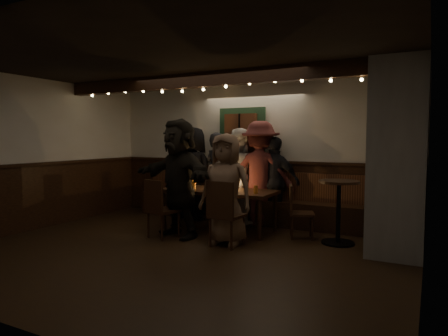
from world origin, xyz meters
The scene contains 13 objects.
room centered at (1.07, 1.42, 1.07)m, with size 6.02×5.01×2.62m.
dining_table centered at (-0.15, 1.40, 0.64)m, with size 1.94×0.83×0.84m.
chair_near_left centered at (-0.70, 0.45, 0.52)m, with size 0.51×0.51×0.93m.
chair_near_right centered at (0.44, 0.46, 0.54)m, with size 0.46×0.46×0.96m.
chair_end centered at (1.19, 1.48, 0.47)m, with size 0.49×0.49×0.84m.
high_top centered at (1.85, 1.43, 0.60)m, with size 0.59×0.59×0.95m.
person_a centered at (-1.06, 2.02, 0.89)m, with size 0.87×0.57×1.79m, color black.
person_b centered at (-0.59, 2.18, 0.84)m, with size 0.61×0.40×1.68m, color black.
person_c centered at (-0.11, 2.14, 0.88)m, with size 0.85×0.66×1.75m, color silver.
person_d centered at (0.31, 2.12, 0.94)m, with size 1.21×0.70×1.88m, color #4A1E1C.
person_e centered at (0.59, 2.15, 0.80)m, with size 0.93×0.39×1.59m, color black.
person_f centered at (-0.51, 0.72, 0.94)m, with size 1.74×0.56×1.88m, color black.
person_g centered at (0.38, 0.65, 0.82)m, with size 0.80×0.52×1.64m, color brown.
Camera 1 is at (3.04, -4.54, 1.56)m, focal length 32.00 mm.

